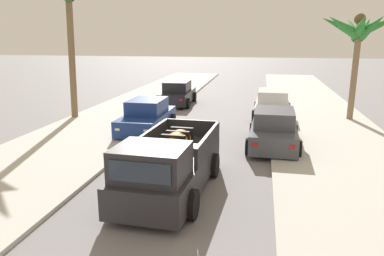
% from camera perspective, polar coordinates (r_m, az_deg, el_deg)
% --- Properties ---
extents(sidewalk_left, '(5.18, 60.00, 0.12)m').
position_cam_1_polar(sidewalk_left, '(16.56, -17.28, -1.88)').
color(sidewalk_left, beige).
rests_on(sidewalk_left, ground).
extents(sidewalk_right, '(5.18, 60.00, 0.12)m').
position_cam_1_polar(sidewalk_right, '(15.01, 21.79, -3.84)').
color(sidewalk_right, beige).
rests_on(sidewalk_right, ground).
extents(curb_left, '(0.16, 60.00, 0.10)m').
position_cam_1_polar(curb_left, '(16.05, -13.50, -2.16)').
color(curb_left, silver).
rests_on(curb_left, ground).
extents(curb_right, '(0.16, 60.00, 0.10)m').
position_cam_1_polar(curb_right, '(14.82, 17.26, -3.73)').
color(curb_right, silver).
rests_on(curb_right, ground).
extents(pickup_truck, '(2.42, 5.31, 1.80)m').
position_cam_1_polar(pickup_truck, '(10.56, -3.51, -5.80)').
color(pickup_truck, '#28282D').
rests_on(pickup_truck, ground).
extents(car_left_near, '(2.11, 4.30, 1.54)m').
position_cam_1_polar(car_left_near, '(20.93, 12.12, 3.45)').
color(car_left_near, silver).
rests_on(car_left_near, ground).
extents(car_left_mid, '(2.11, 4.30, 1.54)m').
position_cam_1_polar(car_left_mid, '(15.35, 12.31, -0.25)').
color(car_left_mid, '#474C56').
rests_on(car_left_mid, ground).
extents(car_left_far, '(2.09, 4.29, 1.54)m').
position_cam_1_polar(car_left_far, '(24.58, -2.23, 5.25)').
color(car_left_far, black).
rests_on(car_left_far, ground).
extents(car_right_far, '(2.03, 4.26, 1.54)m').
position_cam_1_polar(car_right_far, '(17.50, -6.86, 1.68)').
color(car_right_far, navy).
rests_on(car_right_far, ground).
extents(palm_tree_left_fore, '(4.02, 3.76, 5.55)m').
position_cam_1_polar(palm_tree_left_fore, '(21.13, 23.97, 13.39)').
color(palm_tree_left_fore, '#846B4C').
rests_on(palm_tree_left_fore, ground).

